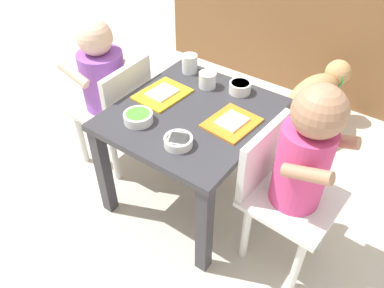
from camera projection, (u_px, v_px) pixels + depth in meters
name	position (u px, v px, depth m)	size (l,w,h in m)	color
ground_plane	(192.00, 194.00, 1.65)	(7.00, 7.00, 0.00)	beige
dining_table	(192.00, 129.00, 1.41)	(0.52, 0.57, 0.44)	#333338
seated_child_left	(105.00, 80.00, 1.55)	(0.29, 0.29, 0.67)	silver
seated_child_right	(300.00, 161.00, 1.14)	(0.30, 0.30, 0.72)	silver
dog	(316.00, 94.00, 1.83)	(0.23, 0.46, 0.34)	tan
food_tray_left	(162.00, 94.00, 1.44)	(0.17, 0.20, 0.02)	gold
food_tray_right	(232.00, 122.00, 1.30)	(0.16, 0.19, 0.02)	orange
water_cup_left	(207.00, 81.00, 1.47)	(0.07, 0.07, 0.06)	white
water_cup_right	(190.00, 65.00, 1.55)	(0.06, 0.06, 0.07)	white
veggie_bowl_near	(138.00, 117.00, 1.30)	(0.10, 0.10, 0.03)	white
cereal_bowl_right_side	(178.00, 141.00, 1.21)	(0.09, 0.09, 0.03)	white
cereal_bowl_left_side	(240.00, 87.00, 1.44)	(0.08, 0.08, 0.04)	white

